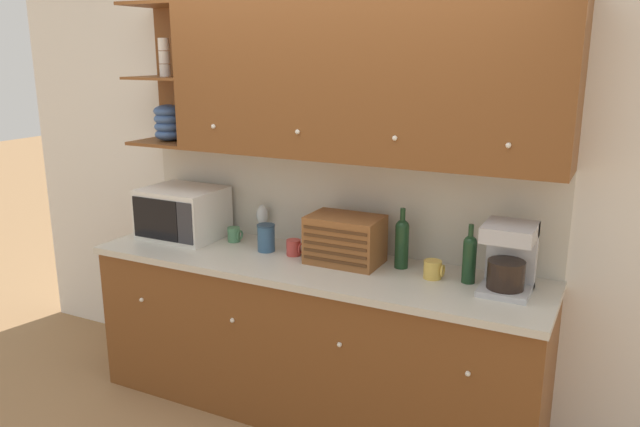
{
  "coord_description": "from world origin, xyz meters",
  "views": [
    {
      "loc": [
        1.55,
        -3.31,
        2.09
      ],
      "look_at": [
        0.0,
        -0.23,
        1.2
      ],
      "focal_mm": 35.0,
      "sensor_mm": 36.0,
      "label": 1
    }
  ],
  "objects_px": {
    "storage_canister": "(266,238)",
    "mug_blue_second": "(294,248)",
    "microwave": "(183,213)",
    "wine_bottle": "(469,257)",
    "mug": "(234,235)",
    "coffee_maker": "(509,257)",
    "bread_box": "(345,240)",
    "second_wine_bottle": "(402,241)",
    "wine_glass": "(262,216)",
    "mug_patterned_third": "(433,270)"
  },
  "relations": [
    {
      "from": "storage_canister",
      "to": "mug_blue_second",
      "type": "relative_size",
      "value": 1.69
    },
    {
      "from": "wine_glass",
      "to": "coffee_maker",
      "type": "bearing_deg",
      "value": -7.33
    },
    {
      "from": "second_wine_bottle",
      "to": "mug_patterned_third",
      "type": "bearing_deg",
      "value": -22.4
    },
    {
      "from": "wine_bottle",
      "to": "bread_box",
      "type": "bearing_deg",
      "value": -179.91
    },
    {
      "from": "coffee_maker",
      "to": "bread_box",
      "type": "bearing_deg",
      "value": 178.39
    },
    {
      "from": "bread_box",
      "to": "microwave",
      "type": "bearing_deg",
      "value": -179.53
    },
    {
      "from": "mug_blue_second",
      "to": "second_wine_bottle",
      "type": "distance_m",
      "value": 0.65
    },
    {
      "from": "microwave",
      "to": "bread_box",
      "type": "xyz_separation_m",
      "value": [
        1.14,
        0.01,
        -0.02
      ]
    },
    {
      "from": "mug",
      "to": "wine_glass",
      "type": "xyz_separation_m",
      "value": [
        0.13,
        0.12,
        0.11
      ]
    },
    {
      "from": "mug_blue_second",
      "to": "second_wine_bottle",
      "type": "xyz_separation_m",
      "value": [
        0.63,
        0.08,
        0.11
      ]
    },
    {
      "from": "mug",
      "to": "storage_canister",
      "type": "distance_m",
      "value": 0.29
    },
    {
      "from": "mug",
      "to": "bread_box",
      "type": "xyz_separation_m",
      "value": [
        0.79,
        -0.05,
        0.09
      ]
    },
    {
      "from": "mug_blue_second",
      "to": "bread_box",
      "type": "relative_size",
      "value": 0.24
    },
    {
      "from": "storage_canister",
      "to": "second_wine_bottle",
      "type": "bearing_deg",
      "value": 5.82
    },
    {
      "from": "mug",
      "to": "coffee_maker",
      "type": "xyz_separation_m",
      "value": [
        1.69,
        -0.08,
        0.13
      ]
    },
    {
      "from": "wine_glass",
      "to": "storage_canister",
      "type": "bearing_deg",
      "value": -53.21
    },
    {
      "from": "storage_canister",
      "to": "coffee_maker",
      "type": "distance_m",
      "value": 1.41
    },
    {
      "from": "coffee_maker",
      "to": "mug_blue_second",
      "type": "bearing_deg",
      "value": 179.54
    },
    {
      "from": "storage_canister",
      "to": "mug_patterned_third",
      "type": "xyz_separation_m",
      "value": [
        1.03,
        -0.0,
        -0.03
      ]
    },
    {
      "from": "mug_blue_second",
      "to": "mug_patterned_third",
      "type": "height_order",
      "value": "mug_patterned_third"
    },
    {
      "from": "wine_glass",
      "to": "wine_bottle",
      "type": "height_order",
      "value": "wine_bottle"
    },
    {
      "from": "wine_bottle",
      "to": "coffee_maker",
      "type": "bearing_deg",
      "value": -7.55
    },
    {
      "from": "mug_patterned_third",
      "to": "second_wine_bottle",
      "type": "bearing_deg",
      "value": 157.6
    },
    {
      "from": "coffee_maker",
      "to": "wine_glass",
      "type": "bearing_deg",
      "value": 172.67
    },
    {
      "from": "mug",
      "to": "coffee_maker",
      "type": "height_order",
      "value": "coffee_maker"
    },
    {
      "from": "wine_bottle",
      "to": "mug",
      "type": "bearing_deg",
      "value": 178.02
    },
    {
      "from": "storage_canister",
      "to": "second_wine_bottle",
      "type": "height_order",
      "value": "second_wine_bottle"
    },
    {
      "from": "second_wine_bottle",
      "to": "storage_canister",
      "type": "bearing_deg",
      "value": -174.18
    },
    {
      "from": "coffee_maker",
      "to": "microwave",
      "type": "bearing_deg",
      "value": 179.55
    },
    {
      "from": "bread_box",
      "to": "second_wine_bottle",
      "type": "bearing_deg",
      "value": 11.39
    },
    {
      "from": "mug",
      "to": "bread_box",
      "type": "height_order",
      "value": "bread_box"
    },
    {
      "from": "microwave",
      "to": "storage_canister",
      "type": "xyz_separation_m",
      "value": [
        0.63,
        -0.01,
        -0.08
      ]
    },
    {
      "from": "microwave",
      "to": "mug_blue_second",
      "type": "distance_m",
      "value": 0.83
    },
    {
      "from": "mug",
      "to": "bread_box",
      "type": "distance_m",
      "value": 0.8
    },
    {
      "from": "microwave",
      "to": "mug",
      "type": "bearing_deg",
      "value": 10.07
    },
    {
      "from": "second_wine_bottle",
      "to": "bread_box",
      "type": "bearing_deg",
      "value": -168.61
    },
    {
      "from": "microwave",
      "to": "wine_bottle",
      "type": "height_order",
      "value": "microwave"
    },
    {
      "from": "microwave",
      "to": "wine_bottle",
      "type": "distance_m",
      "value": 1.84
    },
    {
      "from": "second_wine_bottle",
      "to": "coffee_maker",
      "type": "xyz_separation_m",
      "value": [
        0.59,
        -0.09,
        0.02
      ]
    },
    {
      "from": "mug",
      "to": "microwave",
      "type": "bearing_deg",
      "value": -169.93
    },
    {
      "from": "storage_canister",
      "to": "second_wine_bottle",
      "type": "relative_size",
      "value": 0.49
    },
    {
      "from": "second_wine_bottle",
      "to": "mug_patterned_third",
      "type": "distance_m",
      "value": 0.25
    },
    {
      "from": "bread_box",
      "to": "mug_blue_second",
      "type": "bearing_deg",
      "value": -177.23
    },
    {
      "from": "storage_canister",
      "to": "coffee_maker",
      "type": "relative_size",
      "value": 0.47
    },
    {
      "from": "bread_box",
      "to": "second_wine_bottle",
      "type": "xyz_separation_m",
      "value": [
        0.31,
        0.06,
        0.02
      ]
    },
    {
      "from": "wine_glass",
      "to": "second_wine_bottle",
      "type": "relative_size",
      "value": 0.66
    },
    {
      "from": "mug",
      "to": "storage_canister",
      "type": "relative_size",
      "value": 0.56
    },
    {
      "from": "mug_blue_second",
      "to": "bread_box",
      "type": "height_order",
      "value": "bread_box"
    },
    {
      "from": "mug",
      "to": "wine_bottle",
      "type": "bearing_deg",
      "value": -1.98
    },
    {
      "from": "storage_canister",
      "to": "wine_bottle",
      "type": "distance_m",
      "value": 1.21
    }
  ]
}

